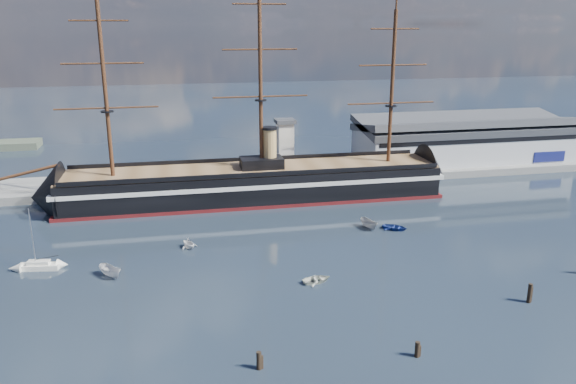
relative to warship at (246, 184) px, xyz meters
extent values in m
plane|color=#1D252D|center=(9.17, -20.00, -4.04)|extent=(600.00, 600.00, 0.00)
cube|color=slate|center=(19.17, 16.00, -4.04)|extent=(180.00, 18.00, 2.00)
cube|color=#B7BABC|center=(67.17, 20.00, 2.96)|extent=(62.00, 20.00, 10.00)
cube|color=#3F4247|center=(67.17, 20.00, 8.56)|extent=(63.00, 21.00, 2.00)
cube|color=silver|center=(12.17, 13.00, 4.96)|extent=(4.00, 4.00, 14.00)
cube|color=#3F4247|center=(12.17, 13.00, 12.46)|extent=(5.00, 5.00, 1.00)
cube|color=black|center=(1.73, 0.00, -0.04)|extent=(88.21, 17.17, 7.00)
cube|color=silver|center=(1.73, 0.00, 1.16)|extent=(90.21, 17.44, 1.00)
cube|color=#551314|center=(1.73, 0.00, -3.69)|extent=(90.21, 17.40, 0.90)
cone|color=black|center=(-44.77, 0.00, -0.34)|extent=(14.21, 15.86, 15.68)
cone|color=black|center=(48.23, 0.00, -0.34)|extent=(11.21, 15.82, 15.68)
cube|color=brown|center=(1.73, 0.00, 3.56)|extent=(88.19, 15.89, 0.40)
cube|color=black|center=(3.73, 0.00, 4.96)|extent=(10.08, 6.13, 2.50)
cylinder|color=tan|center=(5.73, 0.00, 8.46)|extent=(3.20, 3.20, 9.00)
cylinder|color=#381E0F|center=(-50.27, 0.00, 4.96)|extent=(17.76, 0.94, 4.43)
cylinder|color=#381E0F|center=(-30.27, 0.00, 22.76)|extent=(0.90, 0.90, 38.00)
cylinder|color=#381E0F|center=(3.73, 0.00, 24.76)|extent=(0.90, 0.90, 42.00)
cylinder|color=#381E0F|center=(35.73, 0.00, 21.76)|extent=(0.90, 0.90, 36.00)
cube|color=white|center=(-40.68, -31.86, -3.58)|extent=(7.15, 3.19, 0.92)
cube|color=white|center=(-40.68, -31.86, -2.84)|extent=(3.88, 2.09, 0.74)
cylinder|color=#B2B2B7|center=(-41.14, -31.86, 1.95)|extent=(0.15, 0.15, 10.13)
imported|color=silver|center=(-28.34, -37.86, -4.04)|extent=(6.35, 5.59, 2.49)
imported|color=silver|center=(4.80, -46.94, -4.04)|extent=(1.72, 3.13, 1.38)
imported|color=#969697|center=(21.86, -24.93, -4.04)|extent=(6.45, 3.71, 2.43)
imported|color=silver|center=(-15.03, -27.71, -4.04)|extent=(6.46, 5.17, 2.18)
imported|color=navy|center=(26.80, -26.67, -4.04)|extent=(2.91, 3.27, 1.47)
cylinder|color=black|center=(-8.41, -68.81, -4.04)|extent=(0.64, 0.64, 3.09)
cylinder|color=black|center=(11.62, -70.43, -4.04)|extent=(0.64, 0.64, 2.82)
cylinder|color=black|center=(34.41, -60.52, -4.04)|extent=(0.64, 0.64, 3.79)
camera|label=1|loc=(-17.57, -127.76, 36.49)|focal=35.00mm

